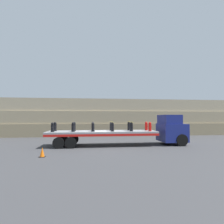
% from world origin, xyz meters
% --- Properties ---
extents(ground_plane, '(120.00, 120.00, 0.00)m').
position_xyz_m(ground_plane, '(0.00, 0.00, 0.00)').
color(ground_plane, '#38383A').
extents(rock_cliff, '(60.00, 3.30, 5.15)m').
position_xyz_m(rock_cliff, '(0.00, 9.10, 2.57)').
color(rock_cliff, gray).
rests_on(rock_cliff, ground_plane).
extents(truck_cab, '(2.26, 2.58, 2.82)m').
position_xyz_m(truck_cab, '(6.71, 0.00, 1.41)').
color(truck_cab, navy).
rests_on(truck_cab, ground_plane).
extents(flatbed_trailer, '(9.85, 2.57, 1.33)m').
position_xyz_m(flatbed_trailer, '(-0.66, 0.00, 1.08)').
color(flatbed_trailer, gray).
rests_on(flatbed_trailer, ground_plane).
extents(fire_hydrant_black_near_0, '(0.33, 0.58, 0.82)m').
position_xyz_m(fire_hydrant_black_near_0, '(-4.32, -0.54, 1.73)').
color(fire_hydrant_black_near_0, black).
rests_on(fire_hydrant_black_near_0, flatbed_trailer).
extents(fire_hydrant_black_far_0, '(0.33, 0.58, 0.82)m').
position_xyz_m(fire_hydrant_black_far_0, '(-4.32, 0.54, 1.73)').
color(fire_hydrant_black_far_0, black).
rests_on(fire_hydrant_black_far_0, flatbed_trailer).
extents(fire_hydrant_black_near_1, '(0.33, 0.58, 0.82)m').
position_xyz_m(fire_hydrant_black_near_1, '(-2.59, -0.54, 1.73)').
color(fire_hydrant_black_near_1, black).
rests_on(fire_hydrant_black_near_1, flatbed_trailer).
extents(fire_hydrant_black_far_1, '(0.33, 0.58, 0.82)m').
position_xyz_m(fire_hydrant_black_far_1, '(-2.59, 0.54, 1.73)').
color(fire_hydrant_black_far_1, black).
rests_on(fire_hydrant_black_far_1, flatbed_trailer).
extents(fire_hydrant_black_near_2, '(0.33, 0.58, 0.82)m').
position_xyz_m(fire_hydrant_black_near_2, '(-0.86, -0.54, 1.73)').
color(fire_hydrant_black_near_2, black).
rests_on(fire_hydrant_black_near_2, flatbed_trailer).
extents(fire_hydrant_black_far_2, '(0.33, 0.58, 0.82)m').
position_xyz_m(fire_hydrant_black_far_2, '(-0.86, 0.54, 1.73)').
color(fire_hydrant_black_far_2, black).
rests_on(fire_hydrant_black_far_2, flatbed_trailer).
extents(fire_hydrant_black_near_3, '(0.33, 0.58, 0.82)m').
position_xyz_m(fire_hydrant_black_near_3, '(0.86, -0.54, 1.73)').
color(fire_hydrant_black_near_3, black).
rests_on(fire_hydrant_black_near_3, flatbed_trailer).
extents(fire_hydrant_black_far_3, '(0.33, 0.58, 0.82)m').
position_xyz_m(fire_hydrant_black_far_3, '(0.86, 0.54, 1.73)').
color(fire_hydrant_black_far_3, black).
rests_on(fire_hydrant_black_far_3, flatbed_trailer).
extents(fire_hydrant_black_near_4, '(0.33, 0.58, 0.82)m').
position_xyz_m(fire_hydrant_black_near_4, '(2.59, -0.54, 1.73)').
color(fire_hydrant_black_near_4, black).
rests_on(fire_hydrant_black_near_4, flatbed_trailer).
extents(fire_hydrant_black_far_4, '(0.33, 0.58, 0.82)m').
position_xyz_m(fire_hydrant_black_far_4, '(2.59, 0.54, 1.73)').
color(fire_hydrant_black_far_4, black).
rests_on(fire_hydrant_black_far_4, flatbed_trailer).
extents(fire_hydrant_red_near_5, '(0.33, 0.58, 0.82)m').
position_xyz_m(fire_hydrant_red_near_5, '(4.32, -0.54, 1.73)').
color(fire_hydrant_red_near_5, red).
rests_on(fire_hydrant_red_near_5, flatbed_trailer).
extents(fire_hydrant_red_far_5, '(0.33, 0.58, 0.82)m').
position_xyz_m(fire_hydrant_red_far_5, '(4.32, 0.54, 1.73)').
color(fire_hydrant_red_far_5, red).
rests_on(fire_hydrant_red_far_5, flatbed_trailer).
extents(cargo_strap_rear, '(0.05, 2.67, 0.01)m').
position_xyz_m(cargo_strap_rear, '(0.86, 0.00, 2.16)').
color(cargo_strap_rear, yellow).
rests_on(cargo_strap_rear, fire_hydrant_black_near_3).
extents(cargo_strap_middle, '(0.05, 2.67, 0.01)m').
position_xyz_m(cargo_strap_middle, '(2.59, 0.00, 2.16)').
color(cargo_strap_middle, yellow).
rests_on(cargo_strap_middle, fire_hydrant_black_near_4).
extents(traffic_cone, '(0.38, 0.38, 0.64)m').
position_xyz_m(traffic_cone, '(-4.18, -4.15, 0.31)').
color(traffic_cone, black).
rests_on(traffic_cone, ground_plane).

